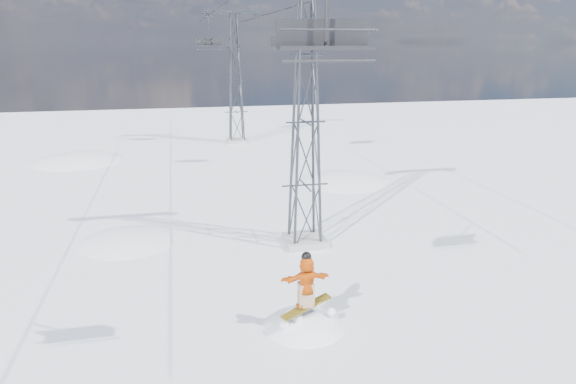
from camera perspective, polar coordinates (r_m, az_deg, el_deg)
name	(u,v)px	position (r m, az deg, el deg)	size (l,w,h in m)	color
ground	(344,344)	(16.20, 6.20, -16.40)	(120.00, 120.00, 0.00)	white
snow_terrain	(184,306)	(38.72, -11.49, -12.30)	(39.00, 37.00, 22.00)	white
lift_tower_near	(306,123)	(21.79, 1.97, 7.69)	(5.20, 1.80, 11.43)	#999999
lift_tower_far	(235,81)	(46.29, -5.86, 12.18)	(5.20, 1.80, 11.43)	#999999
haul_cables	(259,6)	(32.88, -3.20, 19.98)	(4.46, 51.00, 0.06)	black
snowboarder_jump	(303,370)	(17.86, 1.71, -19.15)	(4.40, 4.40, 6.62)	white
lift_chair_near	(325,37)	(11.16, 4.14, 16.80)	(2.04, 0.59, 2.52)	black
lift_chair_mid	(287,42)	(35.39, -0.08, 16.35)	(2.11, 0.61, 2.61)	black
lift_chair_far	(209,43)	(45.12, -8.73, 16.05)	(2.19, 0.63, 2.72)	black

